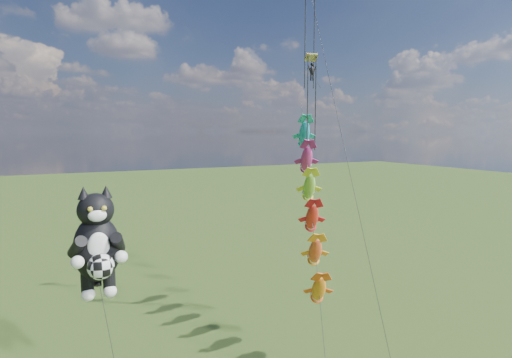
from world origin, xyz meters
name	(u,v)px	position (x,y,z in m)	size (l,w,h in m)	color
cat_kite_rig	(97,242)	(2.23, 8.43, 9.01)	(2.82, 4.30, 11.93)	brown
fish_windsock_rig	(311,202)	(16.86, 10.74, 9.70)	(7.19, 14.36, 17.25)	brown
parafoil_rig	(314,62)	(19.26, 14.19, 20.09)	(5.55, 17.02, 27.71)	brown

